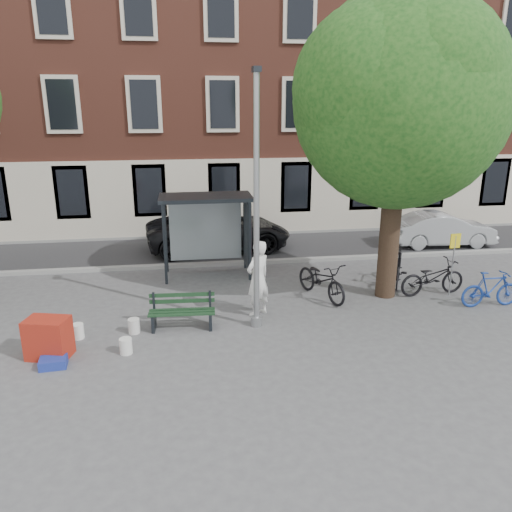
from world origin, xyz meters
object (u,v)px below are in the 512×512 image
object	(u,v)px
bench	(182,313)
bus_shelter	(218,217)
car_silver	(442,229)
notice_sign	(454,251)
bike_a	(433,277)
car_dark	(219,230)
red_stand	(48,338)
painter	(258,278)
bike_d	(399,267)
bike_b	(491,289)
lamppost	(256,217)
bike_c	(322,279)

from	to	relation	value
bench	bus_shelter	bearing A→B (deg)	76.11
car_silver	notice_sign	bearing A→B (deg)	156.98
bike_a	car_dark	world-z (taller)	car_dark
bench	red_stand	bearing A→B (deg)	-155.94
bus_shelter	bike_a	world-z (taller)	bus_shelter
painter	bike_d	bearing A→B (deg)	163.55
bus_shelter	bench	distance (m)	4.40
car_silver	red_stand	xyz separation A→B (m)	(-12.99, -7.18, -0.20)
bike_d	red_stand	world-z (taller)	bike_d
bus_shelter	bike_b	distance (m)	8.19
car_dark	red_stand	distance (m)	9.01
bike_a	painter	bearing A→B (deg)	91.87
painter	bench	bearing A→B (deg)	-21.37
red_stand	car_dark	bearing A→B (deg)	61.29
lamppost	car_silver	world-z (taller)	lamppost
bus_shelter	bench	world-z (taller)	bus_shelter
bike_b	bike_d	xyz separation A→B (m)	(-1.76, 2.02, 0.06)
bike_c	car_silver	world-z (taller)	car_silver
car_dark	painter	bearing A→B (deg)	179.62
lamppost	car_dark	bearing A→B (deg)	93.30
bike_d	notice_sign	size ratio (longest dim) A/B	1.03
bench	car_dark	size ratio (longest dim) A/B	0.31
car_dark	red_stand	world-z (taller)	car_dark
bike_d	car_silver	size ratio (longest dim) A/B	0.48
lamppost	painter	distance (m)	1.91
lamppost	notice_sign	size ratio (longest dim) A/B	3.31
bus_shelter	bike_d	size ratio (longest dim) A/B	1.51
bike_a	bike_b	world-z (taller)	bike_a
bike_b	bike_c	bearing A→B (deg)	73.65
bike_d	car_silver	world-z (taller)	car_silver
lamppost	bike_a	distance (m)	5.98
bike_b	painter	bearing A→B (deg)	86.71
car_silver	painter	bearing A→B (deg)	127.03
painter	bike_a	distance (m)	5.29
bench	car_dark	bearing A→B (deg)	81.54
bike_c	red_stand	distance (m)	7.29
red_stand	notice_sign	world-z (taller)	notice_sign
bike_a	bike_d	bearing A→B (deg)	27.71
bike_d	notice_sign	bearing A→B (deg)	162.40
lamppost	bike_c	bearing A→B (deg)	37.10
painter	red_stand	size ratio (longest dim) A/B	2.24
lamppost	notice_sign	xyz separation A→B (m)	(5.86, 1.25, -1.46)
bike_a	car_dark	size ratio (longest dim) A/B	0.37
bike_c	car_dark	distance (m)	5.94
red_stand	bike_d	bearing A→B (deg)	18.85
bike_c	car_silver	xyz separation A→B (m)	(6.15, 4.66, 0.10)
bike_b	car_silver	bearing A→B (deg)	-16.17
bike_a	bike_d	distance (m)	1.13
bike_c	bike_b	bearing A→B (deg)	-38.33
bench	bike_d	distance (m)	6.92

